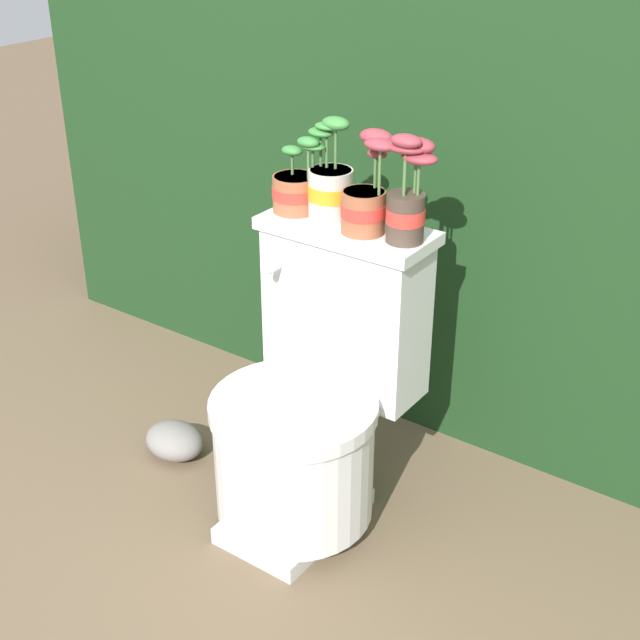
% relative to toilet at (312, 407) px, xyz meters
% --- Properties ---
extents(ground_plane, '(12.00, 12.00, 0.00)m').
position_rel_toilet_xyz_m(ground_plane, '(0.06, -0.03, -0.32)').
color(ground_plane, brown).
extents(hedge_backdrop, '(3.01, 1.05, 1.41)m').
position_rel_toilet_xyz_m(hedge_backdrop, '(0.06, 1.02, 0.39)').
color(hedge_backdrop, '#193819').
rests_on(hedge_backdrop, ground).
extents(toilet, '(0.43, 0.53, 0.76)m').
position_rel_toilet_xyz_m(toilet, '(0.00, 0.00, 0.00)').
color(toilet, silver).
rests_on(toilet, ground).
extents(potted_plant_left, '(0.14, 0.11, 0.20)m').
position_rel_toilet_xyz_m(potted_plant_left, '(-0.15, 0.15, 0.50)').
color(potted_plant_left, '#9E5638').
rests_on(potted_plant_left, toilet).
extents(potted_plant_midleft, '(0.12, 0.11, 0.25)m').
position_rel_toilet_xyz_m(potted_plant_midleft, '(-0.06, 0.16, 0.53)').
color(potted_plant_midleft, beige).
rests_on(potted_plant_midleft, toilet).
extents(potted_plant_middle, '(0.14, 0.12, 0.24)m').
position_rel_toilet_xyz_m(potted_plant_middle, '(0.06, 0.13, 0.53)').
color(potted_plant_middle, '#9E5638').
rests_on(potted_plant_middle, toilet).
extents(potted_plant_midright, '(0.13, 0.09, 0.25)m').
position_rel_toilet_xyz_m(potted_plant_midright, '(0.17, 0.14, 0.56)').
color(potted_plant_midright, '#47382D').
rests_on(potted_plant_midright, toilet).
extents(garden_stone, '(0.18, 0.14, 0.10)m').
position_rel_toilet_xyz_m(garden_stone, '(-0.46, -0.04, -0.27)').
color(garden_stone, gray).
rests_on(garden_stone, ground).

